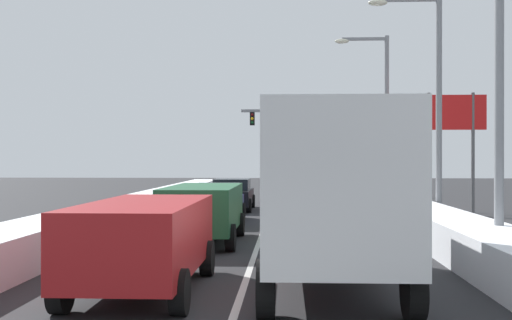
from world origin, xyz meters
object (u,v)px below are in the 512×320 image
Objects in this scene: street_lamp_right_mid at (429,89)px; suv_green_center_lane_second at (203,208)px; box_truck_right_lane_nearest at (329,189)px; roadside_sign_right at (451,125)px; street_lamp_right_near at (483,59)px; sedan_maroon_right_lane_fourth at (302,190)px; sedan_black_center_lane_fourth at (232,194)px; street_lamp_right_far at (380,106)px; traffic_light_gantry at (311,131)px; sedan_tan_right_lane_second at (306,210)px; sedan_charcoal_right_lane_third at (309,198)px; sedan_navy_center_lane_third at (217,203)px; suv_red_center_lane_nearest at (144,237)px.

suv_green_center_lane_second is at bearing -147.96° from street_lamp_right_mid.
box_truck_right_lane_nearest is 18.56m from roadside_sign_right.
street_lamp_right_mid reaches higher than street_lamp_right_near.
sedan_maroon_right_lane_fourth and sedan_black_center_lane_fourth have the same top height.
street_lamp_right_far is (3.76, -3.19, 4.32)m from sedan_maroon_right_lane_fourth.
roadside_sign_right is at bearing -37.98° from sedan_maroon_right_lane_fourth.
roadside_sign_right is (2.35, 6.14, -1.00)m from street_lamp_right_mid.
traffic_light_gantry is at bearing 95.30° from street_lamp_right_near.
suv_green_center_lane_second reaches higher than sedan_tan_right_lane_second.
sedan_black_center_lane_fourth is 17.38m from street_lamp_right_near.
box_truck_right_lane_nearest is 1.47× the size of suv_green_center_lane_second.
suv_green_center_lane_second is (-3.42, -9.20, 0.25)m from sedan_charcoal_right_lane_third.
suv_green_center_lane_second is 0.58× the size of street_lamp_right_mid.
street_lamp_right_mid is (7.60, 4.76, 4.00)m from suv_green_center_lane_second.
sedan_tan_right_lane_second is 9.92m from sedan_black_center_lane_fourth.
box_truck_right_lane_nearest is 1.31× the size of roadside_sign_right.
box_truck_right_lane_nearest is 1.60× the size of sedan_navy_center_lane_third.
street_lamp_right_far is 3.73m from roadside_sign_right.
traffic_light_gantry is 0.90× the size of street_lamp_right_mid.
sedan_navy_center_lane_third is 0.56× the size of street_lamp_right_near.
street_lamp_right_near is (7.22, 3.44, 3.79)m from suv_red_center_lane_nearest.
traffic_light_gantry reaches higher than suv_red_center_lane_nearest.
street_lamp_right_far reaches higher than traffic_light_gantry.
sedan_charcoal_right_lane_third is 0.60× the size of traffic_light_gantry.
street_lamp_right_far is at bearing -40.29° from sedan_maroon_right_lane_fourth.
roadside_sign_right is (2.91, 14.32, -0.79)m from street_lamp_right_near.
suv_green_center_lane_second is (0.18, 6.86, 0.00)m from suv_red_center_lane_nearest.
sedan_black_center_lane_fourth is (-3.43, -4.26, 0.00)m from sedan_maroon_right_lane_fourth.
sedan_black_center_lane_fourth is 16.42m from traffic_light_gantry.
sedan_maroon_right_lane_fourth is 10.81m from sedan_navy_center_lane_third.
traffic_light_gantry is 0.88× the size of street_lamp_right_far.
suv_green_center_lane_second is at bearing -101.38° from sedan_maroon_right_lane_fourth.
roadside_sign_right is at bearing 14.52° from sedan_charcoal_right_lane_third.
box_truck_right_lane_nearest is at bearing -89.96° from sedan_maroon_right_lane_fourth.
box_truck_right_lane_nearest is at bearing -142.81° from street_lamp_right_near.
box_truck_right_lane_nearest is 3.60m from suv_red_center_lane_nearest.
sedan_tan_right_lane_second is at bearing -70.75° from sedan_black_center_lane_fourth.
suv_green_center_lane_second is (-3.09, -2.49, 0.25)m from sedan_tan_right_lane_second.
sedan_maroon_right_lane_fourth is 0.60× the size of traffic_light_gantry.
sedan_navy_center_lane_third is (-3.70, -3.30, 0.00)m from sedan_charcoal_right_lane_third.
sedan_black_center_lane_fourth is at bearing 115.27° from street_lamp_right_near.
box_truck_right_lane_nearest is 1.60× the size of sedan_maroon_right_lane_fourth.
street_lamp_right_mid reaches higher than sedan_maroon_right_lane_fourth.
suv_red_center_lane_nearest is 0.61× the size of street_lamp_right_near.
sedan_charcoal_right_lane_third is 4.96m from sedan_navy_center_lane_third.
roadside_sign_right is at bearing 78.51° from street_lamp_right_near.
sedan_tan_right_lane_second is at bearing -153.36° from street_lamp_right_mid.
roadside_sign_right is at bearing 69.08° from street_lamp_right_mid.
sedan_charcoal_right_lane_third is 4.48m from sedan_black_center_lane_fourth.
box_truck_right_lane_nearest is at bearing -79.26° from sedan_black_center_lane_fourth.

